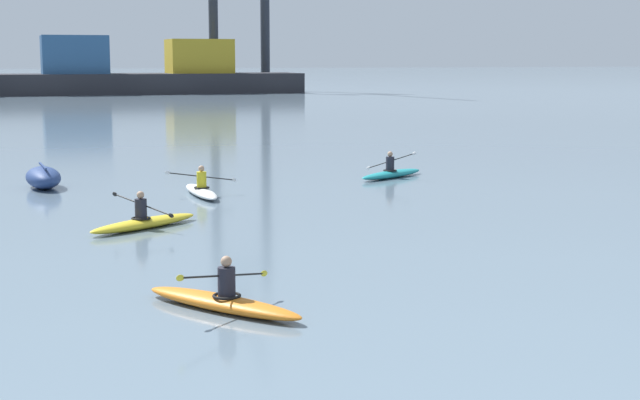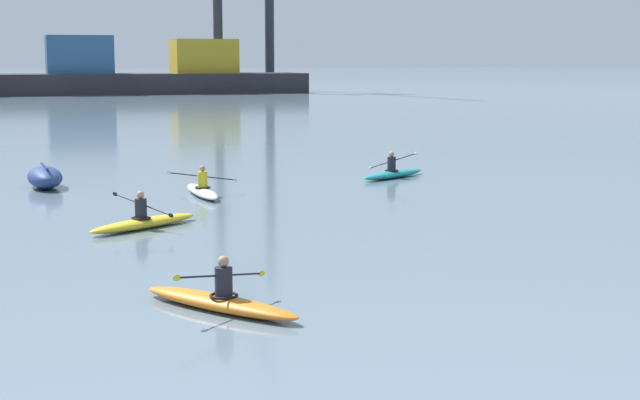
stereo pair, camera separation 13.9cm
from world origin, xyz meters
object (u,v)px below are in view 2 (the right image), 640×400
object	(u,v)px
kayak_white	(202,190)
kayak_teal	(393,173)
kayak_orange	(220,300)
capsized_dinghy	(45,177)
kayak_yellow	(144,221)
container_barge	(79,74)

from	to	relation	value
kayak_white	kayak_teal	size ratio (longest dim) A/B	1.07
kayak_white	kayak_orange	distance (m)	13.94
kayak_white	kayak_teal	world-z (taller)	kayak_teal
capsized_dinghy	kayak_yellow	bearing A→B (deg)	-76.54
container_barge	kayak_white	xyz separation A→B (m)	(-2.35, -87.95, -2.17)
container_barge	kayak_yellow	bearing A→B (deg)	-92.98
container_barge	kayak_teal	world-z (taller)	container_barge
kayak_orange	kayak_yellow	distance (m)	8.45
kayak_teal	kayak_orange	distance (m)	18.82
container_barge	kayak_white	size ratio (longest dim) A/B	15.66
capsized_dinghy	kayak_orange	bearing A→B (deg)	-82.54
capsized_dinghy	kayak_teal	size ratio (longest dim) A/B	0.83
capsized_dinghy	kayak_yellow	xyz separation A→B (m)	(2.08, -8.71, -0.18)
kayak_orange	kayak_yellow	bearing A→B (deg)	91.12
container_barge	kayak_teal	bearing A→B (deg)	-86.66
container_barge	capsized_dinghy	distance (m)	84.85
kayak_orange	kayak_yellow	world-z (taller)	same
kayak_white	kayak_orange	world-z (taller)	same
kayak_teal	kayak_yellow	bearing A→B (deg)	-142.00
capsized_dinghy	kayak_white	distance (m)	5.71
kayak_teal	kayak_yellow	xyz separation A→B (m)	(-9.85, -7.69, -0.00)
kayak_orange	kayak_yellow	size ratio (longest dim) A/B	0.99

